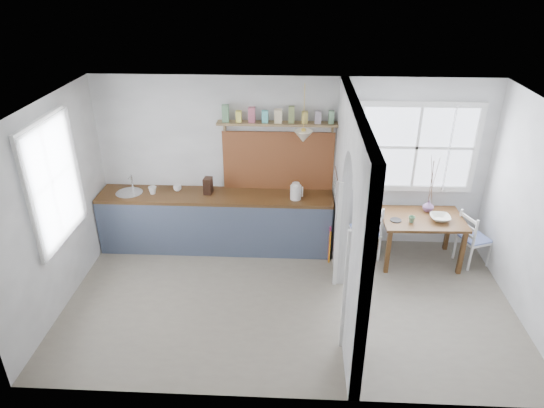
{
  "coord_description": "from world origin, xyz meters",
  "views": [
    {
      "loc": [
        0.04,
        -5.14,
        4.03
      ],
      "look_at": [
        -0.24,
        0.45,
        1.2
      ],
      "focal_mm": 32.0,
      "sensor_mm": 36.0,
      "label": 1
    }
  ],
  "objects_px": {
    "chair_right": "(474,238)",
    "chair_left": "(365,230)",
    "dining_table": "(419,239)",
    "vase": "(428,206)",
    "kettle": "(296,191)"
  },
  "relations": [
    {
      "from": "dining_table",
      "to": "chair_right",
      "type": "bearing_deg",
      "value": -2.65
    },
    {
      "from": "dining_table",
      "to": "kettle",
      "type": "xyz_separation_m",
      "value": [
        -1.83,
        0.16,
        0.67
      ]
    },
    {
      "from": "dining_table",
      "to": "vase",
      "type": "height_order",
      "value": "vase"
    },
    {
      "from": "dining_table",
      "to": "vase",
      "type": "distance_m",
      "value": 0.51
    },
    {
      "from": "chair_right",
      "to": "dining_table",
      "type": "bearing_deg",
      "value": 67.34
    },
    {
      "from": "chair_right",
      "to": "kettle",
      "type": "distance_m",
      "value": 2.69
    },
    {
      "from": "dining_table",
      "to": "chair_right",
      "type": "distance_m",
      "value": 0.78
    },
    {
      "from": "chair_right",
      "to": "vase",
      "type": "bearing_deg",
      "value": 49.85
    },
    {
      "from": "chair_right",
      "to": "vase",
      "type": "relative_size",
      "value": 4.92
    },
    {
      "from": "kettle",
      "to": "dining_table",
      "type": "bearing_deg",
      "value": 4.69
    },
    {
      "from": "chair_left",
      "to": "vase",
      "type": "bearing_deg",
      "value": 88.48
    },
    {
      "from": "chair_left",
      "to": "vase",
      "type": "xyz_separation_m",
      "value": [
        0.9,
        0.11,
        0.37
      ]
    },
    {
      "from": "vase",
      "to": "dining_table",
      "type": "bearing_deg",
      "value": -118.9
    },
    {
      "from": "chair_left",
      "to": "kettle",
      "type": "height_order",
      "value": "kettle"
    },
    {
      "from": "chair_right",
      "to": "chair_left",
      "type": "bearing_deg",
      "value": 64.44
    }
  ]
}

